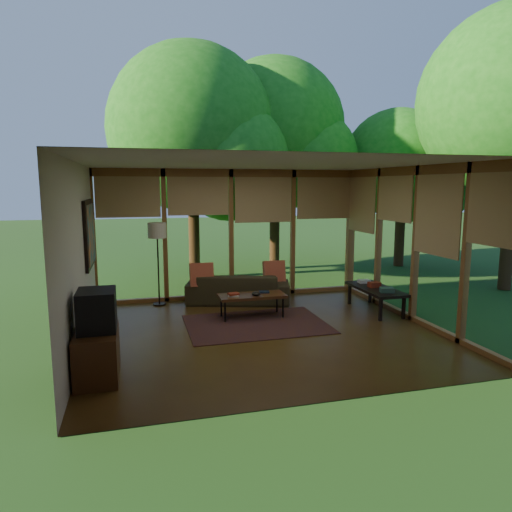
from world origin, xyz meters
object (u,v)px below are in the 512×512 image
object	(u,v)px
media_cabinet	(97,353)
floor_lamp	(157,235)
side_console	(375,290)
television	(97,310)
sofa	(238,288)
coffee_table	(252,296)

from	to	relation	value
media_cabinet	floor_lamp	bearing A→B (deg)	74.36
floor_lamp	media_cabinet	bearing A→B (deg)	-105.64
media_cabinet	side_console	bearing A→B (deg)	20.33
media_cabinet	television	world-z (taller)	television
floor_lamp	side_console	distance (m)	4.34
side_console	television	bearing A→B (deg)	-159.59
sofa	side_console	world-z (taller)	sofa
sofa	coffee_table	xyz separation A→B (m)	(0.00, -1.12, 0.09)
side_console	coffee_table	bearing A→B (deg)	175.42
side_console	media_cabinet	bearing A→B (deg)	-159.67
sofa	media_cabinet	bearing A→B (deg)	67.62
sofa	television	size ratio (longest dim) A/B	3.75
sofa	floor_lamp	bearing A→B (deg)	8.76
media_cabinet	side_console	size ratio (longest dim) A/B	0.71
television	coffee_table	size ratio (longest dim) A/B	0.46
media_cabinet	coffee_table	size ratio (longest dim) A/B	0.83
media_cabinet	floor_lamp	world-z (taller)	floor_lamp
side_console	sofa	bearing A→B (deg)	151.00
floor_lamp	side_console	world-z (taller)	floor_lamp
floor_lamp	coffee_table	xyz separation A→B (m)	(1.57, -1.33, -1.01)
television	floor_lamp	world-z (taller)	floor_lamp
sofa	media_cabinet	world-z (taller)	sofa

